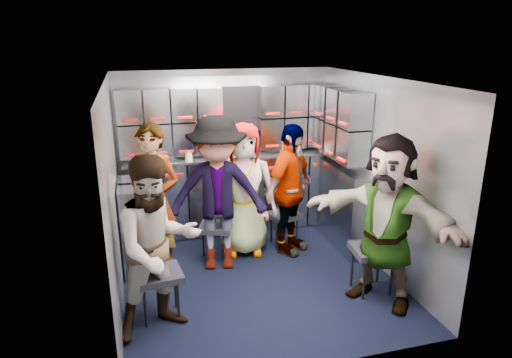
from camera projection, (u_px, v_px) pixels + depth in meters
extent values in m
plane|color=black|center=(256.00, 276.00, 4.98)|extent=(3.00, 3.00, 0.00)
cube|color=gray|center=(226.00, 150.00, 6.04)|extent=(2.80, 0.04, 2.10)
cube|color=gray|center=(114.00, 197.00, 4.30)|extent=(0.04, 3.00, 2.10)
cube|color=gray|center=(379.00, 174.00, 5.01)|extent=(0.04, 3.00, 2.10)
cube|color=silver|center=(256.00, 80.00, 4.34)|extent=(2.80, 3.00, 0.02)
cube|color=#9AA0AA|center=(230.00, 195.00, 6.01)|extent=(2.68, 0.38, 0.99)
cube|color=#9AA0AA|center=(139.00, 226.00, 5.04)|extent=(0.38, 0.76, 0.99)
cube|color=#ACAFB3|center=(230.00, 157.00, 5.85)|extent=(2.68, 0.42, 0.03)
cube|color=#9AA0AA|center=(228.00, 119.00, 5.77)|extent=(2.68, 0.28, 0.82)
cube|color=#9AA0AA|center=(341.00, 124.00, 5.48)|extent=(0.28, 1.00, 0.82)
cube|color=#9AA0AA|center=(340.00, 203.00, 5.69)|extent=(0.28, 1.20, 1.00)
cube|color=#B0120B|center=(233.00, 171.00, 5.71)|extent=(2.60, 0.02, 0.03)
cube|color=black|center=(159.00, 275.00, 4.12)|extent=(0.44, 0.42, 0.06)
cylinder|color=black|center=(145.00, 307.00, 4.04)|extent=(0.03, 0.03, 0.42)
cylinder|color=black|center=(178.00, 302.00, 4.11)|extent=(0.03, 0.03, 0.42)
cylinder|color=black|center=(144.00, 292.00, 4.27)|extent=(0.03, 0.03, 0.42)
cylinder|color=black|center=(175.00, 288.00, 4.34)|extent=(0.03, 0.03, 0.42)
cube|color=black|center=(216.00, 227.00, 5.24)|extent=(0.46, 0.44, 0.06)
cylinder|color=black|center=(207.00, 249.00, 5.16)|extent=(0.02, 0.02, 0.38)
cylinder|color=black|center=(230.00, 246.00, 5.23)|extent=(0.02, 0.02, 0.38)
cylinder|color=black|center=(203.00, 241.00, 5.37)|extent=(0.02, 0.02, 0.38)
cylinder|color=black|center=(225.00, 238.00, 5.44)|extent=(0.02, 0.02, 0.38)
cube|color=black|center=(240.00, 210.00, 5.57)|extent=(0.49, 0.47, 0.07)
cylinder|color=black|center=(231.00, 234.00, 5.49)|extent=(0.03, 0.03, 0.44)
cylinder|color=black|center=(255.00, 231.00, 5.56)|extent=(0.03, 0.03, 0.44)
cylinder|color=black|center=(226.00, 225.00, 5.73)|extent=(0.03, 0.03, 0.44)
cylinder|color=black|center=(250.00, 223.00, 5.81)|extent=(0.03, 0.03, 0.44)
cube|color=black|center=(284.00, 215.00, 5.61)|extent=(0.43, 0.42, 0.06)
cylinder|color=black|center=(277.00, 235.00, 5.54)|extent=(0.02, 0.02, 0.37)
cylinder|color=black|center=(297.00, 233.00, 5.60)|extent=(0.02, 0.02, 0.37)
cylinder|color=black|center=(271.00, 228.00, 5.74)|extent=(0.02, 0.02, 0.37)
cylinder|color=black|center=(291.00, 226.00, 5.81)|extent=(0.02, 0.02, 0.37)
cube|color=black|center=(373.00, 250.00, 4.56)|extent=(0.45, 0.43, 0.06)
cylinder|color=black|center=(364.00, 280.00, 4.47)|extent=(0.03, 0.03, 0.43)
cylinder|color=black|center=(392.00, 276.00, 4.55)|extent=(0.03, 0.03, 0.43)
cylinder|color=black|center=(352.00, 267.00, 4.71)|extent=(0.03, 0.03, 0.43)
cylinder|color=black|center=(378.00, 264.00, 4.78)|extent=(0.03, 0.03, 0.43)
imported|color=black|center=(154.00, 200.00, 4.86)|extent=(0.72, 0.65, 1.65)
imported|color=black|center=(158.00, 247.00, 3.85)|extent=(0.93, 0.82, 1.60)
imported|color=black|center=(218.00, 194.00, 4.94)|extent=(1.21, 0.83, 1.72)
imported|color=black|center=(244.00, 190.00, 5.31)|extent=(0.85, 0.63, 1.58)
imported|color=black|center=(290.00, 190.00, 5.33)|extent=(0.94, 0.88, 1.56)
imported|color=black|center=(386.00, 222.00, 4.27)|extent=(1.31, 1.55, 1.68)
cylinder|color=white|center=(160.00, 152.00, 5.55)|extent=(0.06, 0.06, 0.24)
cylinder|color=white|center=(215.00, 147.00, 5.71)|extent=(0.07, 0.07, 0.27)
cylinder|color=white|center=(282.00, 144.00, 5.94)|extent=(0.07, 0.07, 0.23)
cylinder|color=#CBB48F|center=(189.00, 155.00, 5.64)|extent=(0.09, 0.09, 0.11)
cylinder|color=#CBB48F|center=(298.00, 148.00, 6.01)|extent=(0.08, 0.08, 0.10)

